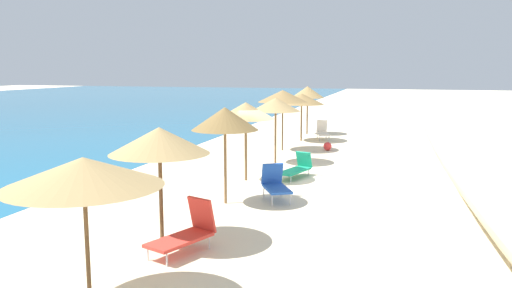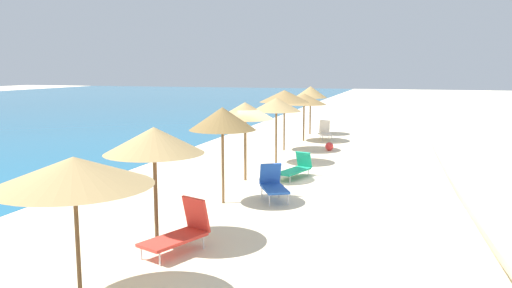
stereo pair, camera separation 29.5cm
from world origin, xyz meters
The scene contains 14 objects.
ground_plane centered at (0.00, 0.00, 0.00)m, with size 160.00×160.00×0.00m, color beige.
beach_umbrella_1 centered at (-10.40, 0.81, 2.27)m, with size 2.58×2.58×2.51m.
beach_umbrella_2 centered at (-7.30, 1.02, 2.34)m, with size 2.22×2.22×2.64m.
beach_umbrella_3 centered at (-3.65, 0.79, 2.48)m, with size 1.93×1.93×2.82m.
beach_umbrella_4 centered at (-0.53, 1.13, 2.45)m, with size 2.01×2.01×2.75m.
beach_umbrella_5 centered at (2.97, 0.92, 2.43)m, with size 2.03×2.03×2.71m.
beach_umbrella_6 centered at (6.27, 1.39, 2.59)m, with size 2.37×2.37×2.88m.
beach_umbrella_7 centered at (9.66, 1.13, 2.27)m, with size 2.41×2.41×2.56m.
beach_umbrella_8 centered at (12.60, 1.34, 2.49)m, with size 1.97×1.97×2.85m.
lounge_chair_0 centered at (-2.85, -0.51, 0.48)m, with size 1.47×1.19×1.05m.
lounge_chair_1 centered at (-7.64, 0.28, 0.44)m, with size 1.69×1.18×1.11m.
lounge_chair_2 centered at (0.39, -0.50, 0.35)m, with size 1.77×1.05×0.87m.
lounge_chair_3 centered at (10.67, 0.10, 0.42)m, with size 1.65×0.96×1.04m.
beach_ball centered at (6.81, -0.71, 0.20)m, with size 0.40×0.40×0.40m, color red.
Camera 2 is at (-17.27, -4.34, 3.93)m, focal length 35.82 mm.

